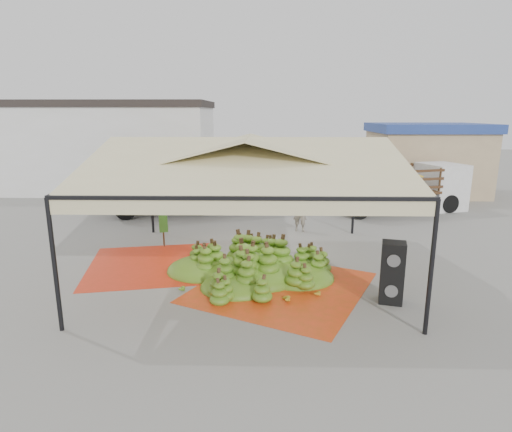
{
  "coord_description": "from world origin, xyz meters",
  "views": [
    {
      "loc": [
        0.48,
        -12.54,
        4.69
      ],
      "look_at": [
        0.2,
        1.5,
        1.3
      ],
      "focal_mm": 30.0,
      "sensor_mm": 36.0,
      "label": 1
    }
  ],
  "objects_px": {
    "banana_heap": "(252,257)",
    "truck_left": "(191,181)",
    "vendor": "(300,213)",
    "truck_right": "(404,183)",
    "speaker_stack": "(392,273)"
  },
  "relations": [
    {
      "from": "speaker_stack",
      "to": "truck_right",
      "type": "xyz_separation_m",
      "value": [
        3.56,
        10.55,
        0.59
      ]
    },
    {
      "from": "banana_heap",
      "to": "speaker_stack",
      "type": "xyz_separation_m",
      "value": [
        3.57,
        -1.77,
        0.24
      ]
    },
    {
      "from": "vendor",
      "to": "truck_right",
      "type": "distance_m",
      "value": 6.61
    },
    {
      "from": "banana_heap",
      "to": "truck_right",
      "type": "distance_m",
      "value": 11.34
    },
    {
      "from": "speaker_stack",
      "to": "vendor",
      "type": "bearing_deg",
      "value": 119.52
    },
    {
      "from": "truck_left",
      "to": "truck_right",
      "type": "height_order",
      "value": "truck_left"
    },
    {
      "from": "vendor",
      "to": "truck_right",
      "type": "xyz_separation_m",
      "value": [
        5.34,
        3.84,
        0.62
      ]
    },
    {
      "from": "vendor",
      "to": "truck_left",
      "type": "distance_m",
      "value": 6.23
    },
    {
      "from": "banana_heap",
      "to": "truck_left",
      "type": "distance_m",
      "value": 9.19
    },
    {
      "from": "banana_heap",
      "to": "vendor",
      "type": "height_order",
      "value": "vendor"
    },
    {
      "from": "banana_heap",
      "to": "truck_left",
      "type": "bearing_deg",
      "value": 110.65
    },
    {
      "from": "banana_heap",
      "to": "vendor",
      "type": "bearing_deg",
      "value": 70.01
    },
    {
      "from": "speaker_stack",
      "to": "vendor",
      "type": "xyz_separation_m",
      "value": [
        -1.78,
        6.71,
        -0.03
      ]
    },
    {
      "from": "truck_right",
      "to": "banana_heap",
      "type": "bearing_deg",
      "value": -145.77
    },
    {
      "from": "truck_left",
      "to": "truck_right",
      "type": "xyz_separation_m",
      "value": [
        10.36,
        0.22,
        -0.11
      ]
    }
  ]
}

